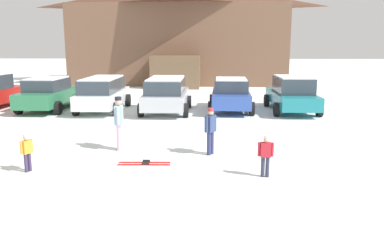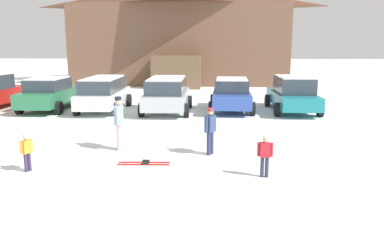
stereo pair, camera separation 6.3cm
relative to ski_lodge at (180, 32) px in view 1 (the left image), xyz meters
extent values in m
cube|color=brown|center=(0.00, 0.06, -1.12)|extent=(17.28, 8.54, 6.38)
cube|color=brown|center=(-0.05, -5.03, -3.10)|extent=(3.62, 1.83, 2.40)
cylinder|color=black|center=(-7.66, -13.28, -3.98)|extent=(0.26, 0.65, 0.64)
cube|color=#2B734A|center=(-5.61, -14.62, -3.64)|extent=(1.82, 4.39, 0.69)
cube|color=#2D3842|center=(-5.61, -14.84, -3.01)|extent=(1.58, 2.29, 0.56)
cube|color=white|center=(-5.61, -14.84, -2.70)|extent=(1.47, 2.18, 0.06)
cylinder|color=black|center=(-6.53, -13.25, -3.98)|extent=(0.23, 0.64, 0.64)
cylinder|color=black|center=(-4.64, -13.28, -3.98)|extent=(0.23, 0.64, 0.64)
cylinder|color=black|center=(-6.57, -15.96, -3.98)|extent=(0.23, 0.64, 0.64)
cylinder|color=black|center=(-4.68, -15.99, -3.98)|extent=(0.23, 0.64, 0.64)
cube|color=silver|center=(-2.84, -14.80, -3.66)|extent=(1.75, 4.47, 0.65)
cube|color=#2D3842|center=(-2.84, -14.88, -3.02)|extent=(1.54, 3.40, 0.62)
cube|color=white|center=(-2.84, -14.88, -2.68)|extent=(1.44, 3.23, 0.06)
cylinder|color=black|center=(-3.78, -13.42, -3.98)|extent=(0.22, 0.64, 0.64)
cylinder|color=black|center=(-1.92, -13.41, -3.98)|extent=(0.22, 0.64, 0.64)
cylinder|color=black|center=(-3.77, -16.18, -3.98)|extent=(0.22, 0.64, 0.64)
cylinder|color=black|center=(-1.90, -16.17, -3.98)|extent=(0.22, 0.64, 0.64)
cube|color=#B9BCC4|center=(0.33, -15.14, -3.65)|extent=(1.94, 4.17, 0.66)
cube|color=#2D3842|center=(0.33, -15.22, -3.00)|extent=(1.70, 3.17, 0.64)
cube|color=white|center=(0.33, -15.22, -2.65)|extent=(1.59, 3.01, 0.06)
cylinder|color=black|center=(-0.68, -13.84, -3.98)|extent=(0.23, 0.64, 0.64)
cylinder|color=black|center=(1.36, -13.86, -3.98)|extent=(0.23, 0.64, 0.64)
cylinder|color=black|center=(-0.71, -16.41, -3.98)|extent=(0.23, 0.64, 0.64)
cylinder|color=black|center=(1.33, -16.43, -3.98)|extent=(0.23, 0.64, 0.64)
cube|color=#2F4EA5|center=(3.46, -14.60, -3.66)|extent=(1.95, 4.11, 0.65)
cube|color=#2D3842|center=(3.45, -14.80, -3.04)|extent=(1.65, 2.16, 0.59)
cube|color=white|center=(3.45, -14.80, -2.71)|extent=(1.54, 2.05, 0.06)
cylinder|color=black|center=(2.55, -13.31, -3.98)|extent=(0.25, 0.65, 0.64)
cylinder|color=black|center=(4.47, -13.39, -3.98)|extent=(0.25, 0.65, 0.64)
cylinder|color=black|center=(2.45, -15.80, -3.98)|extent=(0.25, 0.65, 0.64)
cylinder|color=black|center=(4.36, -15.89, -3.98)|extent=(0.25, 0.65, 0.64)
cube|color=teal|center=(6.42, -14.65, -3.67)|extent=(1.81, 4.50, 0.62)
cube|color=#2D3842|center=(6.42, -14.88, -3.00)|extent=(1.59, 2.34, 0.73)
cube|color=white|center=(6.42, -14.88, -2.60)|extent=(1.48, 2.23, 0.06)
cylinder|color=black|center=(5.45, -13.26, -3.98)|extent=(0.22, 0.64, 0.64)
cylinder|color=black|center=(7.39, -13.26, -3.98)|extent=(0.22, 0.64, 0.64)
cylinder|color=black|center=(5.46, -16.05, -3.98)|extent=(0.22, 0.64, 0.64)
cylinder|color=black|center=(7.40, -16.05, -3.98)|extent=(0.22, 0.64, 0.64)
cylinder|color=#3A2E4F|center=(-2.38, -23.93, -4.06)|extent=(0.09, 0.09, 0.49)
cylinder|color=#3A2E4F|center=(-2.34, -23.84, -4.06)|extent=(0.09, 0.09, 0.49)
cube|color=orange|center=(-2.36, -23.89, -3.65)|extent=(0.23, 0.28, 0.34)
cylinder|color=orange|center=(-2.43, -24.02, -3.64)|extent=(0.07, 0.07, 0.33)
cylinder|color=orange|center=(-2.29, -23.75, -3.64)|extent=(0.07, 0.07, 0.33)
sphere|color=tan|center=(-2.36, -23.89, -3.41)|extent=(0.12, 0.12, 0.12)
cylinder|color=beige|center=(-2.36, -23.89, -3.34)|extent=(0.12, 0.12, 0.06)
cylinder|color=navy|center=(2.32, -22.24, -3.96)|extent=(0.13, 0.13, 0.69)
cylinder|color=navy|center=(2.40, -22.12, -3.96)|extent=(0.13, 0.13, 0.69)
cube|color=navy|center=(2.36, -22.18, -3.37)|extent=(0.35, 0.39, 0.49)
cylinder|color=navy|center=(2.25, -22.36, -3.36)|extent=(0.09, 0.09, 0.46)
cylinder|color=navy|center=(2.48, -22.00, -3.36)|extent=(0.09, 0.09, 0.46)
sphere|color=tan|center=(2.36, -22.18, -3.04)|extent=(0.18, 0.18, 0.18)
cylinder|color=#AE3137|center=(2.36, -22.18, -2.94)|extent=(0.17, 0.17, 0.08)
cylinder|color=#303149|center=(3.64, -24.06, -4.05)|extent=(0.09, 0.09, 0.51)
cylinder|color=#303149|center=(3.75, -24.07, -4.05)|extent=(0.09, 0.09, 0.51)
cube|color=red|center=(3.69, -24.06, -3.61)|extent=(0.26, 0.17, 0.36)
cylinder|color=red|center=(3.53, -24.05, -3.60)|extent=(0.07, 0.07, 0.35)
cylinder|color=red|center=(3.85, -24.07, -3.60)|extent=(0.07, 0.07, 0.35)
sphere|color=tan|center=(3.69, -24.06, -3.36)|extent=(0.13, 0.13, 0.13)
cylinder|color=beige|center=(3.69, -24.06, -3.29)|extent=(0.13, 0.13, 0.06)
cylinder|color=#E4A9CD|center=(-0.44, -21.87, -3.89)|extent=(0.15, 0.15, 0.82)
cylinder|color=#E4A9CD|center=(-0.46, -21.70, -3.89)|extent=(0.15, 0.15, 0.82)
cube|color=#9BBADB|center=(-0.45, -21.79, -3.19)|extent=(0.28, 0.42, 0.58)
cylinder|color=#9BBADB|center=(-0.42, -22.04, -3.18)|extent=(0.11, 0.11, 0.55)
cylinder|color=#9BBADB|center=(-0.48, -21.53, -3.18)|extent=(0.11, 0.11, 0.55)
sphere|color=tan|center=(-0.45, -21.79, -2.80)|extent=(0.21, 0.21, 0.21)
cylinder|color=#1D1D2E|center=(-0.45, -21.79, -2.69)|extent=(0.20, 0.20, 0.10)
cube|color=red|center=(0.53, -23.26, -4.29)|extent=(1.44, 0.13, 0.02)
cube|color=black|center=(0.58, -23.26, -4.25)|extent=(0.20, 0.09, 0.06)
cube|color=red|center=(0.53, -23.06, -4.29)|extent=(1.44, 0.13, 0.02)
cube|color=black|center=(0.58, -23.06, -4.25)|extent=(0.20, 0.09, 0.06)
camera|label=1|loc=(2.20, -32.96, -1.07)|focal=35.00mm
camera|label=2|loc=(2.27, -32.96, -1.07)|focal=35.00mm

